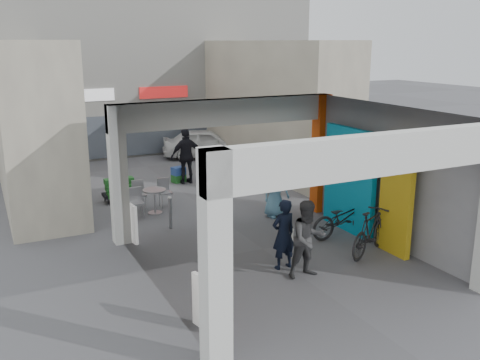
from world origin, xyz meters
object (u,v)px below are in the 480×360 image
cafe_set (148,201)px  man_back_turned (308,239)px  man_with_dog (283,234)px  produce_stand (121,192)px  border_collie (288,236)px  man_elderly (276,189)px  man_crates (187,156)px  white_van (205,143)px  bicycle_front (343,218)px  bicycle_rear (371,232)px

cafe_set → man_back_turned: (1.75, -6.01, 0.55)m
man_with_dog → cafe_set: bearing=-78.8°
produce_stand → border_collie: size_ratio=1.91×
cafe_set → man_elderly: man_elderly is taller
produce_stand → border_collie: (2.86, -5.61, -0.06)m
man_crates → white_van: 4.46m
bicycle_front → bicycle_rear: size_ratio=1.05×
white_van → bicycle_front: bearing=-167.4°
man_crates → cafe_set: bearing=48.7°
produce_stand → bicycle_front: bearing=-61.7°
border_collie → man_crates: man_crates is taller
man_back_turned → bicycle_front: (2.18, 1.65, -0.34)m
produce_stand → white_van: bearing=35.6°
man_elderly → white_van: 8.61m
man_crates → bicycle_front: size_ratio=1.02×
man_crates → bicycle_front: man_crates is taller
man_crates → man_elderly: bearing=101.0°
man_with_dog → bicycle_rear: (2.29, -0.20, -0.25)m
border_collie → man_with_dog: bearing=-118.4°
man_back_turned → man_elderly: bearing=70.2°
white_van → man_with_dog: bearing=-178.6°
border_collie → bicycle_front: bicycle_front is taller
man_elderly → man_crates: 4.80m
man_with_dog → man_elderly: bearing=-121.5°
man_with_dog → border_collie: bearing=-130.0°
cafe_set → man_elderly: 3.86m
man_back_turned → border_collie: bearing=71.8°
produce_stand → man_with_dog: man_with_dog is taller
cafe_set → man_crates: (2.21, 2.58, 0.69)m
man_elderly → white_van: size_ratio=0.45×
border_collie → man_elderly: 2.33m
man_elderly → produce_stand: bearing=133.1°
man_crates → bicycle_front: bearing=103.3°
man_crates → white_van: size_ratio=0.53×
white_van → produce_stand: bearing=150.5°
man_with_dog → man_back_turned: size_ratio=0.94×
man_elderly → bicycle_front: 2.38m
cafe_set → border_collie: 4.83m
border_collie → man_with_dog: (-0.85, -1.19, 0.58)m
produce_stand → man_crates: (2.71, 1.17, 0.71)m
border_collie → white_van: (2.14, 10.59, 0.41)m
white_van → border_collie: bearing=-175.8°
border_collie → cafe_set: bearing=126.5°
man_back_turned → bicycle_front: bearing=37.5°
border_collie → bicycle_front: (1.58, -0.15, 0.28)m
bicycle_rear → man_elderly: bearing=-15.7°
cafe_set → produce_stand: (-0.50, 1.40, -0.02)m
man_with_dog → white_van: 12.16m
cafe_set → white_van: size_ratio=0.39×
cafe_set → bicycle_rear: (3.80, -5.61, 0.25)m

